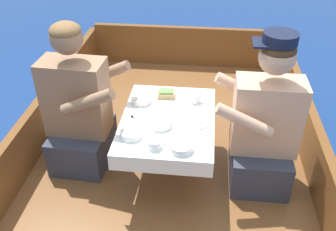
# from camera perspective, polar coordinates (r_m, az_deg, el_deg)

# --- Properties ---
(ground_plane) EXTENTS (60.00, 60.00, 0.00)m
(ground_plane) POSITION_cam_1_polar(r_m,az_deg,el_deg) (2.91, 0.23, -11.74)
(ground_plane) COLOR navy
(boat_deck) EXTENTS (1.98, 3.13, 0.34)m
(boat_deck) POSITION_cam_1_polar(r_m,az_deg,el_deg) (2.79, 0.24, -9.28)
(boat_deck) COLOR brown
(boat_deck) RESTS_ON ground_plane
(gunwale_port) EXTENTS (0.06, 3.13, 0.35)m
(gunwale_port) POSITION_cam_1_polar(r_m,az_deg,el_deg) (2.82, -19.53, -2.15)
(gunwale_port) COLOR brown
(gunwale_port) RESTS_ON boat_deck
(gunwale_starboard) EXTENTS (0.06, 3.13, 0.35)m
(gunwale_starboard) POSITION_cam_1_polar(r_m,az_deg,el_deg) (2.67, 21.25, -4.78)
(gunwale_starboard) COLOR brown
(gunwale_starboard) RESTS_ON boat_deck
(bow_coaming) EXTENTS (1.86, 0.06, 0.40)m
(bow_coaming) POSITION_cam_1_polar(r_m,az_deg,el_deg) (3.89, 2.69, 10.53)
(bow_coaming) COLOR brown
(bow_coaming) RESTS_ON boat_deck
(cockpit_table) EXTENTS (0.58, 0.80, 0.42)m
(cockpit_table) POSITION_cam_1_polar(r_m,az_deg,el_deg) (2.37, 0.00, -1.36)
(cockpit_table) COLOR #B2B2B7
(cockpit_table) RESTS_ON boat_deck
(person_port) EXTENTS (0.54, 0.46, 1.01)m
(person_port) POSITION_cam_1_polar(r_m,az_deg,el_deg) (2.51, -13.44, 0.56)
(person_port) COLOR #333847
(person_port) RESTS_ON boat_deck
(person_starboard) EXTENTS (0.52, 0.44, 1.02)m
(person_starboard) POSITION_cam_1_polar(r_m,az_deg,el_deg) (2.35, 14.38, -1.80)
(person_starboard) COLOR #333847
(person_starboard) RESTS_ON boat_deck
(plate_sandwich) EXTENTS (0.20, 0.20, 0.01)m
(plate_sandwich) POSITION_cam_1_polar(r_m,az_deg,el_deg) (2.54, -0.27, 2.81)
(plate_sandwich) COLOR white
(plate_sandwich) RESTS_ON cockpit_table
(plate_bread) EXTENTS (0.16, 0.16, 0.01)m
(plate_bread) POSITION_cam_1_polar(r_m,az_deg,el_deg) (2.30, 4.36, -0.96)
(plate_bread) COLOR white
(plate_bread) RESTS_ON cockpit_table
(sandwich) EXTENTS (0.12, 0.09, 0.05)m
(sandwich) POSITION_cam_1_polar(r_m,az_deg,el_deg) (2.53, -0.27, 3.34)
(sandwich) COLOR tan
(sandwich) RESTS_ON plate_sandwich
(bowl_port_near) EXTENTS (0.13, 0.13, 0.04)m
(bowl_port_near) POSITION_cam_1_polar(r_m,az_deg,el_deg) (2.25, -1.13, -1.20)
(bowl_port_near) COLOR white
(bowl_port_near) RESTS_ON cockpit_table
(bowl_starboard_near) EXTENTS (0.13, 0.13, 0.04)m
(bowl_starboard_near) POSITION_cam_1_polar(r_m,az_deg,el_deg) (2.08, 2.00, -4.77)
(bowl_starboard_near) COLOR white
(bowl_starboard_near) RESTS_ON cockpit_table
(bowl_center_far) EXTENTS (0.12, 0.12, 0.04)m
(bowl_center_far) POSITION_cam_1_polar(r_m,az_deg,el_deg) (2.18, -5.74, -2.78)
(bowl_center_far) COLOR white
(bowl_center_far) RESTS_ON cockpit_table
(bowl_port_far) EXTENTS (0.13, 0.13, 0.04)m
(bowl_port_far) POSITION_cam_1_polar(r_m,az_deg,el_deg) (2.49, -4.12, 2.48)
(bowl_port_far) COLOR white
(bowl_port_far) RESTS_ON cockpit_table
(coffee_cup_port) EXTENTS (0.10, 0.07, 0.06)m
(coffee_cup_port) POSITION_cam_1_polar(r_m,az_deg,el_deg) (2.49, 4.12, 2.69)
(coffee_cup_port) COLOR white
(coffee_cup_port) RESTS_ON cockpit_table
(coffee_cup_starboard) EXTENTS (0.10, 0.08, 0.05)m
(coffee_cup_starboard) POSITION_cam_1_polar(r_m,az_deg,el_deg) (2.09, -2.06, -4.39)
(coffee_cup_starboard) COLOR white
(coffee_cup_starboard) RESTS_ON cockpit_table
(utensil_spoon_port) EXTENTS (0.15, 0.11, 0.01)m
(utensil_spoon_port) POSITION_cam_1_polar(r_m,az_deg,el_deg) (2.30, 1.89, -0.96)
(utensil_spoon_port) COLOR silver
(utensil_spoon_port) RESTS_ON cockpit_table
(utensil_knife_port) EXTENTS (0.17, 0.03, 0.00)m
(utensil_knife_port) POSITION_cam_1_polar(r_m,az_deg,el_deg) (2.11, -5.46, -4.79)
(utensil_knife_port) COLOR silver
(utensil_knife_port) RESTS_ON cockpit_table
(utensil_fork_starboard) EXTENTS (0.10, 0.16, 0.00)m
(utensil_fork_starboard) POSITION_cam_1_polar(r_m,az_deg,el_deg) (2.32, -5.10, -0.88)
(utensil_fork_starboard) COLOR silver
(utensil_fork_starboard) RESTS_ON cockpit_table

